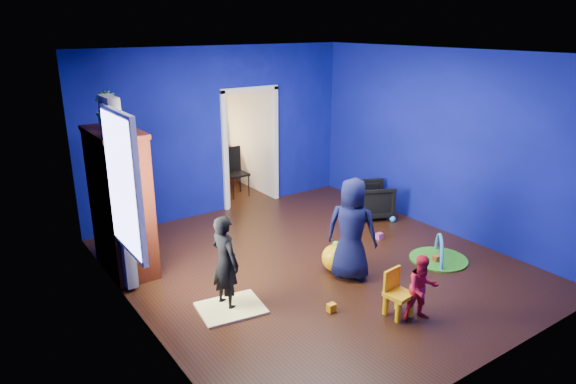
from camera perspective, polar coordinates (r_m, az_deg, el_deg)
floor at (r=7.34m, az=3.03°, el=-8.03°), size 5.00×5.50×0.01m
ceiling at (r=6.59m, az=3.46°, el=15.19°), size 5.00×5.50×0.01m
wall_back at (r=9.09m, az=-7.55°, el=6.69°), size 5.00×0.02×2.90m
wall_front at (r=5.07m, az=22.73°, el=-4.06°), size 5.00×0.02×2.90m
wall_left at (r=5.70m, az=-17.02°, el=-0.98°), size 0.02×5.50×2.90m
wall_right at (r=8.55m, az=16.63°, el=5.35°), size 0.02×5.50×2.90m
alcove at (r=10.16m, az=-6.79°, el=6.79°), size 1.00×1.75×2.50m
armchair at (r=9.09m, az=9.23°, el=-0.87°), size 0.89×0.88×0.62m
child_black at (r=6.12m, az=-7.00°, el=-7.76°), size 0.35×0.47×1.16m
child_navy at (r=6.77m, az=7.10°, el=-4.13°), size 0.75×0.80×1.37m
toddler_red at (r=6.10m, az=14.67°, el=-10.31°), size 0.47×0.42×0.79m
vase at (r=6.64m, az=-18.22°, el=7.04°), size 0.21×0.21×0.20m
potted_plant at (r=7.11m, az=-19.59°, el=8.65°), size 0.34×0.34×0.46m
tv_armoire at (r=7.19m, az=-18.09°, el=-1.08°), size 0.58×1.14×1.96m
crt_tv at (r=7.19m, az=-17.82°, el=-0.72°), size 0.46×0.70×0.54m
yellow_blanket at (r=6.31m, az=-6.36°, el=-12.70°), size 0.83×0.70×0.03m
hopper_ball at (r=7.11m, az=5.29°, el=-7.30°), size 0.38×0.38×0.38m
kid_chair at (r=6.18m, az=12.21°, el=-11.24°), size 0.31×0.31×0.50m
play_mat at (r=7.77m, az=16.37°, el=-7.16°), size 0.82×0.82×0.02m
toy_arch at (r=7.77m, az=16.37°, el=-7.10°), size 0.55×0.56×0.74m
window_left at (r=6.00m, az=-18.04°, el=0.86°), size 0.03×0.95×1.55m
curtain at (r=6.62m, az=-18.28°, el=-0.28°), size 0.14×0.42×2.40m
doorway at (r=9.46m, az=-4.22°, el=4.77°), size 1.16×0.10×2.10m
study_desk at (r=10.91m, az=-8.20°, el=2.81°), size 0.88×0.44×0.75m
desk_monitor at (r=10.88m, az=-8.62°, el=5.87°), size 0.40×0.05×0.32m
desk_lamp at (r=10.72m, az=-9.82°, el=5.50°), size 0.14×0.14×0.14m
folding_chair at (r=10.07m, az=-5.74°, el=2.10°), size 0.40×0.40×0.92m
book_shelf at (r=10.70m, az=-8.87°, el=11.46°), size 0.88×0.24×0.04m
toy_0 at (r=7.67m, az=16.15°, el=-7.16°), size 0.10×0.08×0.10m
toy_1 at (r=8.99m, az=11.57°, el=-2.94°), size 0.11×0.11×0.11m
toy_2 at (r=6.24m, az=4.85°, el=-12.68°), size 0.10×0.08×0.10m
toy_3 at (r=7.87m, az=5.36°, el=-5.78°), size 0.11×0.11×0.11m
toy_4 at (r=8.25m, az=10.13°, el=-4.85°), size 0.10×0.08×0.10m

